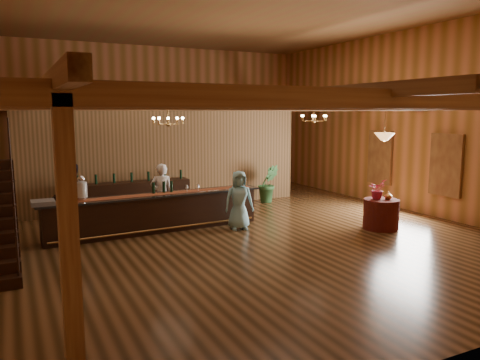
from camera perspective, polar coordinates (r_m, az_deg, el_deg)
name	(u,v)px	position (r m, az deg, el deg)	size (l,w,h in m)	color
floor	(230,230)	(12.19, -1.20, -6.06)	(14.00, 14.00, 0.00)	brown
ceiling	(230,9)	(12.08, -1.28, 20.13)	(14.00, 14.00, 0.00)	brown
wall_back	(153,119)	(18.40, -10.62, 7.27)	(12.00, 0.10, 5.50)	#C67C4D
wall_right	(406,121)	(15.36, 19.62, 6.78)	(0.10, 14.00, 5.50)	#C67C4D
beam_grid	(222,103)	(12.28, -2.27, 9.30)	(11.90, 13.90, 0.39)	#A07542
support_posts	(239,171)	(11.45, -0.16, 1.17)	(9.20, 10.20, 3.20)	#A07542
partition_wall	(169,159)	(14.97, -8.68, 2.54)	(9.00, 0.18, 3.10)	brown
window_right_front	(446,165)	(14.33, 23.84, 1.68)	(0.12, 1.05, 1.75)	white
window_right_back	(380,157)	(16.10, 16.74, 2.67)	(0.12, 1.05, 1.75)	white
backroom_boxes	(158,182)	(17.05, -9.99, -0.27)	(4.10, 0.60, 1.10)	black
tasting_bar	(156,213)	(12.11, -10.19, -3.93)	(5.76, 1.04, 0.97)	black
beverage_dispenser	(81,189)	(11.56, -18.76, -1.00)	(0.26, 0.26, 0.60)	silver
glass_rack_tray	(43,203)	(11.39, -22.91, -2.56)	(0.50, 0.50, 0.10)	gray
raffle_drum	(239,181)	(12.93, -0.08, -0.12)	(0.34, 0.24, 0.30)	brown
bar_bottle_0	(153,188)	(12.09, -10.50, -0.97)	(0.07, 0.07, 0.30)	black
bar_bottle_1	(164,187)	(12.18, -9.26, -0.87)	(0.07, 0.07, 0.30)	black
bar_bottle_2	(171,187)	(12.26, -8.37, -0.80)	(0.07, 0.07, 0.30)	black
backbar_shelf	(132,198)	(14.30, -13.00, -2.15)	(3.47, 0.54, 0.97)	black
round_table	(381,214)	(12.72, 16.81, -4.00)	(0.90, 0.90, 0.78)	#451211
chandelier_left	(168,120)	(11.97, -8.74, 7.19)	(0.80, 0.80, 0.54)	#AA7A3D
chandelier_right	(314,118)	(13.92, 8.98, 7.50)	(0.80, 0.80, 0.50)	#AA7A3D
pendant_lamp	(384,137)	(12.46, 17.19, 5.07)	(0.52, 0.52, 0.90)	#AA7A3D
bartender	(162,194)	(12.80, -9.52, -1.69)	(0.60, 0.40, 1.66)	white
staff_second	(71,199)	(12.33, -19.92, -2.16)	(0.87, 0.68, 1.78)	black
guest	(239,200)	(12.08, -0.11, -2.47)	(0.75, 0.49, 1.53)	#86C6CF
floor_plant	(268,183)	(15.80, 3.47, -0.41)	(0.71, 0.57, 1.29)	#30622F
table_flowers	(377,189)	(12.62, 16.37, -1.08)	(0.46, 0.40, 0.52)	#AC1D3B
table_vase	(388,193)	(12.67, 17.64, -1.54)	(0.16, 0.16, 0.32)	#AA7A3D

